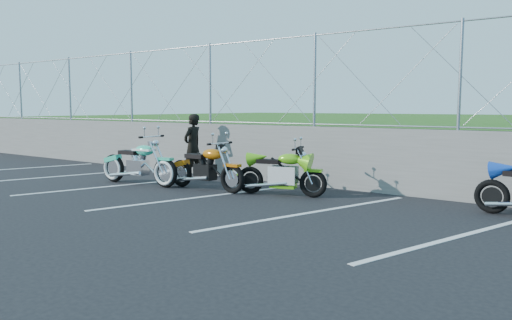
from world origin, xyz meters
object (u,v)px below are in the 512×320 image
Objects in this scene: sportbike_green at (282,175)px; naked_orange at (207,170)px; cruiser_turquoise at (139,165)px; person_standing at (193,146)px.

naked_orange is at bearing 178.80° from sportbike_green.
sportbike_green is (3.30, 0.74, -0.03)m from cruiser_turquoise.
cruiser_turquoise is 1.10× the size of naked_orange.
cruiser_turquoise is 1.60m from person_standing.
sportbike_green is at bearing 14.50° from naked_orange.
cruiser_turquoise is 1.24× the size of sportbike_green.
person_standing reaches higher than naked_orange.
person_standing reaches higher than cruiser_turquoise.
cruiser_turquoise is 3.38m from sportbike_green.
naked_orange is at bearing 6.82° from cruiser_turquoise.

